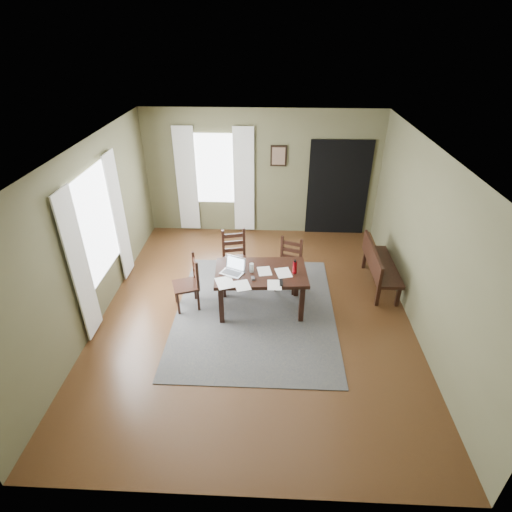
{
  "coord_description": "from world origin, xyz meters",
  "views": [
    {
      "loc": [
        0.25,
        -5.23,
        4.19
      ],
      "look_at": [
        0.0,
        0.3,
        0.9
      ],
      "focal_mm": 28.0,
      "sensor_mm": 36.0,
      "label": 1
    }
  ],
  "objects_px": {
    "dining_table": "(261,276)",
    "chair_end": "(189,283)",
    "chair_back_right": "(289,265)",
    "bench": "(378,263)",
    "chair_back_left": "(235,259)",
    "laptop": "(234,268)",
    "water_bottle": "(295,267)"
  },
  "relations": [
    {
      "from": "dining_table",
      "to": "bench",
      "type": "relative_size",
      "value": 1.09
    },
    {
      "from": "chair_back_right",
      "to": "laptop",
      "type": "xyz_separation_m",
      "value": [
        -0.9,
        -0.68,
        0.34
      ]
    },
    {
      "from": "water_bottle",
      "to": "chair_end",
      "type": "bearing_deg",
      "value": 178.83
    },
    {
      "from": "bench",
      "to": "water_bottle",
      "type": "relative_size",
      "value": 5.9
    },
    {
      "from": "chair_back_right",
      "to": "laptop",
      "type": "height_order",
      "value": "laptop"
    },
    {
      "from": "water_bottle",
      "to": "dining_table",
      "type": "bearing_deg",
      "value": 177.51
    },
    {
      "from": "chair_back_left",
      "to": "bench",
      "type": "distance_m",
      "value": 2.55
    },
    {
      "from": "dining_table",
      "to": "chair_end",
      "type": "height_order",
      "value": "chair_end"
    },
    {
      "from": "dining_table",
      "to": "chair_end",
      "type": "bearing_deg",
      "value": 175.34
    },
    {
      "from": "chair_back_right",
      "to": "bench",
      "type": "xyz_separation_m",
      "value": [
        1.59,
        0.12,
        0.01
      ]
    },
    {
      "from": "chair_back_right",
      "to": "laptop",
      "type": "bearing_deg",
      "value": -123.94
    },
    {
      "from": "chair_end",
      "to": "laptop",
      "type": "bearing_deg",
      "value": 66.86
    },
    {
      "from": "chair_end",
      "to": "water_bottle",
      "type": "distance_m",
      "value": 1.76
    },
    {
      "from": "laptop",
      "to": "water_bottle",
      "type": "relative_size",
      "value": 1.81
    },
    {
      "from": "dining_table",
      "to": "chair_back_right",
      "type": "bearing_deg",
      "value": 50.23
    },
    {
      "from": "chair_back_right",
      "to": "bench",
      "type": "height_order",
      "value": "chair_back_right"
    },
    {
      "from": "bench",
      "to": "water_bottle",
      "type": "xyz_separation_m",
      "value": [
        -1.53,
        -0.8,
        0.38
      ]
    },
    {
      "from": "bench",
      "to": "chair_end",
      "type": "bearing_deg",
      "value": 103.18
    },
    {
      "from": "laptop",
      "to": "chair_back_left",
      "type": "bearing_deg",
      "value": 118.85
    },
    {
      "from": "chair_back_left",
      "to": "chair_back_right",
      "type": "height_order",
      "value": "chair_back_left"
    },
    {
      "from": "chair_back_right",
      "to": "bench",
      "type": "relative_size",
      "value": 0.67
    },
    {
      "from": "dining_table",
      "to": "chair_back_left",
      "type": "height_order",
      "value": "chair_back_left"
    },
    {
      "from": "laptop",
      "to": "bench",
      "type": "bearing_deg",
      "value": 42.53
    },
    {
      "from": "chair_back_left",
      "to": "laptop",
      "type": "bearing_deg",
      "value": -98.42
    },
    {
      "from": "chair_back_left",
      "to": "dining_table",
      "type": "bearing_deg",
      "value": -70.2
    },
    {
      "from": "dining_table",
      "to": "chair_end",
      "type": "xyz_separation_m",
      "value": [
        -1.19,
        0.01,
        -0.19
      ]
    },
    {
      "from": "dining_table",
      "to": "chair_back_left",
      "type": "bearing_deg",
      "value": 118.37
    },
    {
      "from": "dining_table",
      "to": "water_bottle",
      "type": "height_order",
      "value": "water_bottle"
    },
    {
      "from": "chair_back_left",
      "to": "water_bottle",
      "type": "relative_size",
      "value": 4.27
    },
    {
      "from": "chair_back_left",
      "to": "water_bottle",
      "type": "xyz_separation_m",
      "value": [
        1.02,
        -0.79,
        0.35
      ]
    },
    {
      "from": "bench",
      "to": "chair_back_left",
      "type": "bearing_deg",
      "value": 90.05
    },
    {
      "from": "chair_back_left",
      "to": "water_bottle",
      "type": "distance_m",
      "value": 1.34
    }
  ]
}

